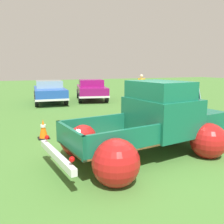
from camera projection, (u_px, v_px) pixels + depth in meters
ground_plane at (141, 156)px, 6.14m from camera, size 80.00×80.00×0.00m
vintage_pickup_truck at (154, 126)px, 6.20m from camera, size 4.83×3.26×1.96m
show_car_0 at (49, 91)px, 15.36m from camera, size 2.22×4.52×1.43m
show_car_1 at (91, 89)px, 16.63m from camera, size 2.75×4.44×1.43m
spectator_0 at (141, 85)px, 16.33m from camera, size 0.54×0.37×1.81m
lane_cone_0 at (43, 129)px, 7.61m from camera, size 0.36×0.36×0.63m
lane_cone_1 at (139, 121)px, 8.70m from camera, size 0.36×0.36×0.63m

